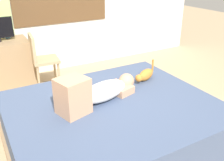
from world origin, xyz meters
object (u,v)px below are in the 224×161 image
at_px(person_lying, 96,92).
at_px(cat, 145,75).
at_px(cup, 8,36).
at_px(desk, 0,66).
at_px(bed, 113,127).
at_px(chair_by_desk, 40,58).

height_order(person_lying, cat, person_lying).
distance_m(cat, cup, 2.31).
bearing_deg(desk, cup, 37.04).
bearing_deg(cup, bed, -75.61).
relative_size(bed, cup, 24.39).
xyz_separation_m(bed, person_lying, (-0.12, 0.11, 0.39)).
xyz_separation_m(desk, chair_by_desk, (0.54, -0.34, 0.14)).
bearing_deg(bed, desk, 110.23).
height_order(cup, chair_by_desk, chair_by_desk).
relative_size(cup, chair_by_desk, 0.10).
bearing_deg(cup, desk, -142.96).
bearing_deg(bed, chair_by_desk, 97.62).
xyz_separation_m(cat, chair_by_desk, (-0.84, 1.48, -0.10)).
distance_m(desk, chair_by_desk, 0.66).
relative_size(desk, cup, 10.79).
xyz_separation_m(person_lying, cup, (-0.46, 2.16, 0.13)).
xyz_separation_m(person_lying, desk, (-0.66, 2.01, -0.28)).
relative_size(cat, desk, 0.38).
xyz_separation_m(cat, cup, (-1.19, 1.97, 0.17)).
bearing_deg(bed, cat, 26.84).
relative_size(desk, chair_by_desk, 1.05).
bearing_deg(chair_by_desk, desk, 148.01).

